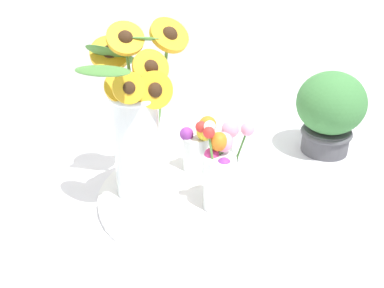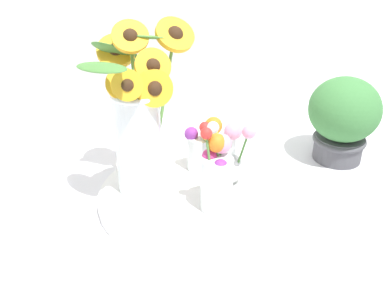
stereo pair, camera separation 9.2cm
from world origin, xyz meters
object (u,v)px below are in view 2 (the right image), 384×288
Objects in this scene: serving_tray at (192,196)px; vase_small_back at (203,144)px; vase_small_center at (217,175)px; potted_plant at (343,117)px; mason_jar_sunflowers at (138,120)px; vase_bulb_right at (228,159)px.

vase_small_back is (0.05, 0.10, 0.08)m from serving_tray.
vase_small_center is 0.42m from potted_plant.
mason_jar_sunflowers is 1.67× the size of potted_plant.
vase_small_back is at bearing 61.01° from serving_tray.
mason_jar_sunflowers reaches higher than vase_small_back.
vase_small_center reaches higher than vase_bulb_right.
mason_jar_sunflowers is 0.23m from vase_bulb_right.
vase_small_center is 0.85× the size of potted_plant.
vase_small_back is (-0.04, 0.07, 0.00)m from vase_bulb_right.
potted_plant is at bearing -1.62° from vase_small_back.
vase_small_center is 0.17m from vase_small_back.
vase_bulb_right is 0.75× the size of potted_plant.
potted_plant is at bearing 21.79° from vase_small_center.
potted_plant is at bearing 10.73° from vase_bulb_right.
vase_bulb_right is (0.20, -0.04, -0.11)m from mason_jar_sunflowers.
vase_small_center is at bearing -121.73° from vase_bulb_right.
potted_plant reaches higher than serving_tray.
mason_jar_sunflowers is (-0.11, 0.06, 0.18)m from serving_tray.
vase_bulb_right is at bearing 13.48° from serving_tray.
vase_bulb_right reaches higher than vase_small_back.
serving_tray is 1.14× the size of mason_jar_sunflowers.
vase_small_center is at bearing -158.21° from potted_plant.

